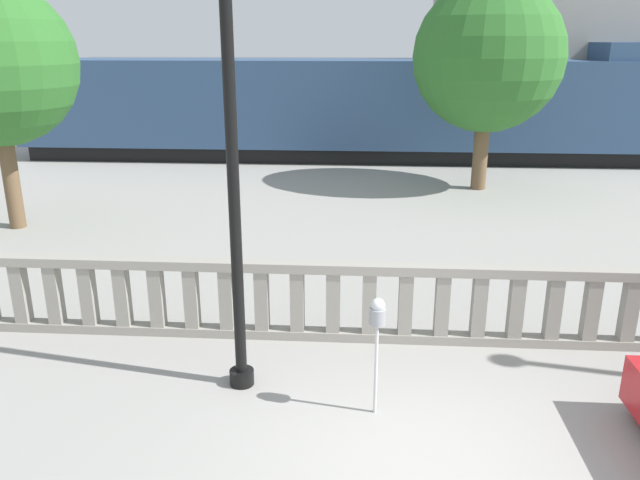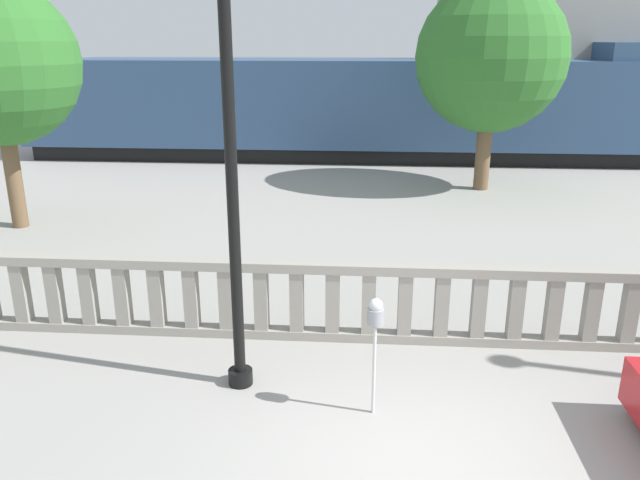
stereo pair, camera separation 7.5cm
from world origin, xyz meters
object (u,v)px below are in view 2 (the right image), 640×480
object	(u,v)px
parking_meter	(375,320)
train_near	(351,108)
lamppost	(228,83)
tree_left	(491,57)
train_far	(322,88)

from	to	relation	value
parking_meter	train_near	xyz separation A→B (m)	(-0.76, 16.76, 0.66)
lamppost	parking_meter	xyz separation A→B (m)	(1.73, -0.53, -2.61)
lamppost	tree_left	world-z (taller)	lamppost
parking_meter	train_far	size ratio (longest dim) A/B	0.06
train_near	train_far	xyz separation A→B (m)	(-1.91, 11.37, -0.14)
lamppost	tree_left	xyz separation A→B (m)	(5.01, 11.53, -0.02)
lamppost	train_near	bearing A→B (deg)	86.59
train_far	parking_meter	bearing A→B (deg)	-84.57
train_near	parking_meter	bearing A→B (deg)	-87.41
train_near	tree_left	size ratio (longest dim) A/B	3.96
lamppost	train_far	size ratio (longest dim) A/B	0.26
lamppost	parking_meter	world-z (taller)	lamppost
lamppost	tree_left	bearing A→B (deg)	66.53
parking_meter	tree_left	size ratio (longest dim) A/B	0.25
lamppost	train_near	size ratio (longest dim) A/B	0.28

